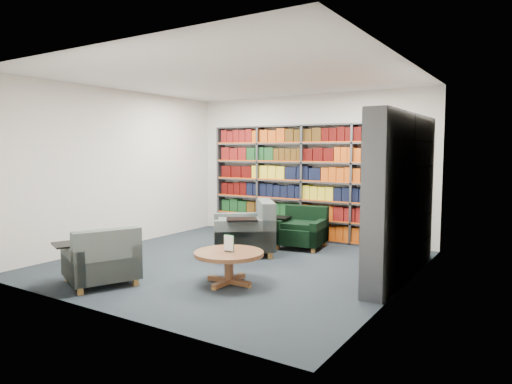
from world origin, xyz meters
The scene contains 7 objects.
room_shell centered at (0.00, 0.00, 1.40)m, with size 5.02×5.02×2.82m.
bookshelf_back centered at (0.00, 2.34, 1.10)m, with size 4.00×0.28×2.20m.
bookshelf_right centered at (2.34, 0.60, 1.10)m, with size 0.28×2.50×2.20m.
chair_teal_left centered at (-0.19, 0.67, 0.36)m, with size 1.37×1.37×0.89m.
chair_green_right centered at (0.34, 1.63, 0.29)m, with size 0.98×0.89×0.72m.
chair_teal_front centered at (-0.79, -1.84, 0.30)m, with size 1.09×1.11×0.75m.
coffee_table centered at (0.56, -0.93, 0.34)m, with size 0.90×0.90×0.63m.
Camera 1 is at (3.95, -5.62, 1.73)m, focal length 32.00 mm.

